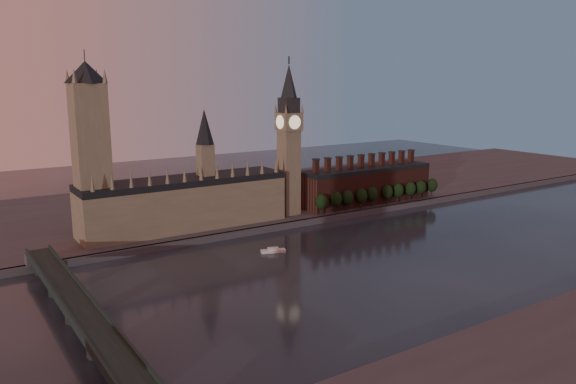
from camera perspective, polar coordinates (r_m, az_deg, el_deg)
name	(u,v)px	position (r m, az deg, el deg)	size (l,w,h in m)	color
ground	(388,264)	(303.64, 10.08, -7.26)	(900.00, 900.00, 0.00)	black
north_bank	(231,201)	(444.29, -5.84, -0.90)	(900.00, 182.00, 4.00)	#46464B
palace_of_westminster	(186,200)	(357.50, -10.36, -0.83)	(130.00, 30.30, 74.00)	#7E7359
victoria_tower	(91,147)	(334.25, -19.41, 4.38)	(24.00, 24.00, 108.00)	#7E7359
big_ben	(289,138)	(382.51, 0.09, 5.49)	(15.00, 15.00, 107.00)	#7E7359
chimney_block	(366,184)	(430.32, 7.89, 0.80)	(110.00, 25.00, 37.00)	#4A221C
embankment_tree_0	(321,202)	(385.61, 3.41, -1.01)	(8.60, 8.60, 14.88)	black
embankment_tree_1	(336,199)	(394.99, 4.90, -0.73)	(8.60, 8.60, 14.88)	black
embankment_tree_2	(347,198)	(400.55, 6.04, -0.58)	(8.60, 8.60, 14.88)	black
embankment_tree_3	(361,196)	(407.67, 7.47, -0.40)	(8.60, 8.60, 14.88)	black
embankment_tree_4	(372,194)	(415.71, 8.52, -0.20)	(8.60, 8.60, 14.88)	black
embankment_tree_5	(387,192)	(425.20, 10.04, 0.01)	(8.60, 8.60, 14.88)	black
embankment_tree_6	(398,190)	(433.17, 11.12, 0.18)	(8.60, 8.60, 14.88)	black
embankment_tree_7	(410,189)	(441.03, 12.31, 0.33)	(8.60, 8.60, 14.88)	black
embankment_tree_8	(421,187)	(448.96, 13.31, 0.48)	(8.60, 8.60, 14.88)	black
embankment_tree_9	(432,185)	(460.07, 14.42, 0.68)	(8.60, 8.60, 14.88)	black
westminster_bridge	(87,321)	(227.66, -19.77, -12.27)	(14.00, 200.00, 11.55)	#1D2C29
river_boat	(273,250)	(319.04, -1.52, -5.96)	(14.44, 8.55, 2.78)	silver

